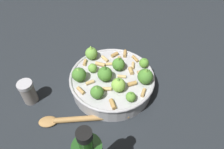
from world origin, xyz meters
TOP-DOWN VIEW (x-y plane):
  - ground_plane at (0.00, 0.00)m, footprint 2.40×2.40m
  - cooking_pan at (-0.00, -0.00)m, footprint 0.26×0.26m
  - pepper_shaker at (-0.24, -0.07)m, footprint 0.04×0.04m
  - wooden_spoon at (-0.08, -0.13)m, footprint 0.26×0.07m

SIDE VIEW (x-z plane):
  - ground_plane at x=0.00m, z-range 0.00..0.00m
  - wooden_spoon at x=-0.08m, z-range 0.00..0.02m
  - cooking_pan at x=0.00m, z-range -0.02..0.09m
  - pepper_shaker at x=-0.24m, z-range 0.00..0.08m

